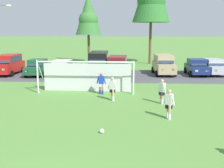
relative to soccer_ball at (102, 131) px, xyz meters
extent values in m
plane|color=#598C3D|center=(-1.03, 9.09, -0.11)|extent=(400.00, 400.00, 0.00)
cube|color=#4C4C51|center=(-1.03, 16.61, -0.11)|extent=(52.00, 8.40, 0.01)
sphere|color=white|center=(0.00, 0.00, 0.00)|extent=(0.22, 0.22, 0.22)
sphere|color=black|center=(0.00, 0.00, 0.00)|extent=(0.08, 0.08, 0.08)
sphere|color=red|center=(0.06, 0.00, 0.00)|extent=(0.07, 0.07, 0.07)
cylinder|color=white|center=(1.61, 7.90, 1.11)|extent=(0.12, 0.12, 2.44)
cylinder|color=white|center=(-5.71, 7.98, 1.11)|extent=(0.12, 0.12, 2.44)
cylinder|color=white|center=(-2.05, 7.94, 2.33)|extent=(7.32, 0.20, 0.12)
cylinder|color=white|center=(1.62, 8.80, 1.23)|extent=(0.10, 1.94, 2.46)
cylinder|color=white|center=(-5.70, 8.88, 1.23)|extent=(0.10, 1.94, 2.46)
cube|color=silver|center=(-2.04, 8.94, 0.99)|extent=(6.95, 0.11, 2.20)
cylinder|color=tan|center=(0.19, 5.94, 0.29)|extent=(0.14, 0.14, 0.80)
cylinder|color=tan|center=(0.08, 6.20, 0.29)|extent=(0.14, 0.14, 0.80)
cylinder|color=white|center=(0.19, 5.94, 0.05)|extent=(0.15, 0.15, 0.32)
cylinder|color=white|center=(0.08, 6.20, 0.05)|extent=(0.15, 0.15, 0.32)
cube|color=black|center=(0.14, 6.07, 0.61)|extent=(0.40, 0.33, 0.28)
cube|color=silver|center=(0.14, 6.07, 0.99)|extent=(0.44, 0.36, 0.60)
sphere|color=tan|center=(0.14, 6.07, 1.42)|extent=(0.22, 0.22, 0.22)
cylinder|color=silver|center=(0.36, 5.95, 0.97)|extent=(0.25, 0.17, 0.55)
cylinder|color=silver|center=(-0.08, 6.20, 0.97)|extent=(0.25, 0.17, 0.55)
cylinder|color=#936B4C|center=(-0.72, 7.86, 0.29)|extent=(0.14, 0.14, 0.80)
cylinder|color=#936B4C|center=(-0.93, 7.97, 0.29)|extent=(0.14, 0.14, 0.80)
cylinder|color=#232D99|center=(-0.72, 7.86, 0.05)|extent=(0.15, 0.15, 0.32)
cylinder|color=#232D99|center=(-0.93, 7.97, 0.05)|extent=(0.15, 0.15, 0.32)
cube|color=silver|center=(-0.82, 7.92, 0.61)|extent=(0.34, 0.23, 0.28)
cube|color=#1E38B7|center=(-0.82, 7.92, 0.99)|extent=(0.39, 0.25, 0.60)
sphere|color=#936B4C|center=(-0.82, 7.92, 1.42)|extent=(0.22, 0.22, 0.22)
cylinder|color=#1E38B7|center=(-0.57, 7.88, 0.97)|extent=(0.23, 0.10, 0.55)
cylinder|color=#1E38B7|center=(-1.08, 7.95, 0.97)|extent=(0.23, 0.10, 0.55)
cylinder|color=tan|center=(3.46, 5.34, 0.29)|extent=(0.14, 0.14, 0.80)
cylinder|color=tan|center=(3.38, 5.55, 0.29)|extent=(0.14, 0.14, 0.80)
cylinder|color=white|center=(3.46, 5.34, 0.05)|extent=(0.15, 0.15, 0.32)
cylinder|color=white|center=(3.38, 5.55, 0.05)|extent=(0.15, 0.15, 0.32)
cube|color=black|center=(3.42, 5.44, 0.61)|extent=(0.39, 0.40, 0.28)
cube|color=silver|center=(3.42, 5.44, 0.99)|extent=(0.44, 0.44, 0.60)
sphere|color=tan|center=(3.42, 5.44, 1.42)|extent=(0.22, 0.22, 0.22)
cylinder|color=silver|center=(3.57, 5.24, 0.97)|extent=(0.22, 0.23, 0.55)
cylinder|color=silver|center=(3.28, 5.65, 0.97)|extent=(0.22, 0.23, 0.55)
cylinder|color=tan|center=(3.47, 2.22, 0.29)|extent=(0.14, 0.14, 0.80)
cylinder|color=tan|center=(3.41, 2.50, 0.29)|extent=(0.14, 0.14, 0.80)
cylinder|color=white|center=(3.47, 2.22, 0.05)|extent=(0.15, 0.15, 0.32)
cylinder|color=white|center=(3.41, 2.50, 0.05)|extent=(0.15, 0.15, 0.32)
cube|color=black|center=(3.44, 2.36, 0.61)|extent=(0.40, 0.37, 0.28)
cube|color=silver|center=(3.44, 2.36, 0.99)|extent=(0.45, 0.41, 0.60)
sphere|color=tan|center=(3.44, 2.36, 1.42)|extent=(0.22, 0.22, 0.22)
cylinder|color=silver|center=(3.63, 2.19, 0.97)|extent=(0.24, 0.20, 0.55)
cylinder|color=silver|center=(3.25, 2.53, 0.97)|extent=(0.24, 0.20, 0.55)
cube|color=red|center=(-11.88, 16.58, 0.71)|extent=(1.97, 4.63, 1.00)
cube|color=red|center=(-11.87, 16.78, 1.63)|extent=(1.79, 3.02, 0.84)
cube|color=#28384C|center=(-11.89, 15.36, 1.61)|extent=(1.62, 0.40, 0.71)
cube|color=#28384C|center=(-10.99, 16.77, 1.63)|extent=(0.08, 2.55, 0.59)
cube|color=white|center=(-11.39, 14.31, 0.76)|extent=(0.28, 0.08, 0.20)
cube|color=#B21414|center=(-11.32, 18.83, 0.76)|extent=(0.28, 0.08, 0.20)
cube|color=#B21414|center=(-12.37, 18.85, 0.76)|extent=(0.28, 0.08, 0.20)
cylinder|color=black|center=(-10.95, 15.14, 0.21)|extent=(0.25, 0.64, 0.64)
cylinder|color=black|center=(-10.91, 17.99, 0.21)|extent=(0.25, 0.64, 0.64)
cylinder|color=black|center=(-12.81, 18.02, 0.21)|extent=(0.25, 0.64, 0.64)
cube|color=#194C2D|center=(-8.52, 16.17, 0.59)|extent=(2.01, 4.29, 0.76)
cube|color=#194C2D|center=(-8.53, 16.32, 1.29)|extent=(1.76, 2.18, 0.64)
cube|color=#28384C|center=(-8.48, 15.35, 1.27)|extent=(1.54, 0.39, 0.55)
cube|color=#28384C|center=(-7.69, 16.36, 1.29)|extent=(0.13, 1.78, 0.45)
cube|color=white|center=(-7.92, 14.14, 0.64)|extent=(0.28, 0.09, 0.20)
cube|color=white|center=(-8.91, 14.09, 0.64)|extent=(0.28, 0.09, 0.20)
cube|color=#B21414|center=(-8.13, 18.25, 0.64)|extent=(0.28, 0.09, 0.20)
cube|color=#B21414|center=(-9.12, 18.20, 0.64)|extent=(0.28, 0.09, 0.20)
cylinder|color=black|center=(-7.55, 14.92, 0.21)|extent=(0.27, 0.65, 0.64)
cylinder|color=black|center=(-9.35, 14.82, 0.21)|extent=(0.27, 0.65, 0.64)
cylinder|color=black|center=(-7.69, 17.52, 0.21)|extent=(0.27, 0.65, 0.64)
cylinder|color=black|center=(-9.48, 17.42, 0.21)|extent=(0.27, 0.65, 0.64)
cube|color=silver|center=(-5.70, 15.57, 0.59)|extent=(2.11, 4.32, 0.76)
cube|color=silver|center=(-5.69, 15.72, 1.29)|extent=(1.81, 2.22, 0.64)
cube|color=#28384C|center=(-5.76, 14.76, 1.27)|extent=(1.55, 0.43, 0.55)
cube|color=#28384C|center=(-4.85, 15.66, 1.29)|extent=(0.17, 1.78, 0.45)
cube|color=white|center=(-5.36, 13.48, 0.64)|extent=(0.29, 0.10, 0.20)
cube|color=white|center=(-6.35, 13.56, 0.64)|extent=(0.29, 0.10, 0.20)
cube|color=#B21414|center=(-5.05, 17.59, 0.64)|extent=(0.29, 0.10, 0.20)
cube|color=#B21414|center=(-6.04, 17.67, 0.64)|extent=(0.29, 0.10, 0.20)
cylinder|color=black|center=(-4.90, 14.21, 0.21)|extent=(0.29, 0.66, 0.64)
cylinder|color=black|center=(-6.70, 14.34, 0.21)|extent=(0.29, 0.66, 0.64)
cylinder|color=black|center=(-4.70, 16.81, 0.21)|extent=(0.29, 0.66, 0.64)
cylinder|color=black|center=(-6.50, 16.94, 0.21)|extent=(0.29, 0.66, 0.64)
cube|color=black|center=(-1.90, 16.26, 0.76)|extent=(2.09, 4.85, 1.10)
cube|color=black|center=(-1.91, 16.46, 1.86)|extent=(1.92, 4.15, 1.10)
cube|color=#28384C|center=(-1.86, 14.49, 1.84)|extent=(1.68, 0.51, 0.91)
cube|color=#28384C|center=(-1.00, 16.48, 1.86)|extent=(0.14, 3.48, 0.77)
cube|color=white|center=(-1.30, 13.91, 0.81)|extent=(0.28, 0.09, 0.20)
cube|color=white|center=(-2.38, 13.88, 0.81)|extent=(0.28, 0.09, 0.20)
cube|color=#B21414|center=(-1.43, 18.63, 0.81)|extent=(0.28, 0.09, 0.20)
cube|color=#B21414|center=(-2.51, 18.60, 0.81)|extent=(0.28, 0.09, 0.20)
cylinder|color=black|center=(-0.88, 14.80, 0.21)|extent=(0.26, 0.65, 0.64)
cylinder|color=black|center=(-2.84, 14.74, 0.21)|extent=(0.26, 0.65, 0.64)
cylinder|color=black|center=(-0.97, 17.77, 0.21)|extent=(0.26, 0.65, 0.64)
cylinder|color=black|center=(-2.93, 17.72, 0.21)|extent=(0.26, 0.65, 0.64)
cube|color=maroon|center=(0.07, 15.47, 0.71)|extent=(2.13, 4.69, 1.00)
cube|color=maroon|center=(0.08, 15.67, 1.63)|extent=(1.90, 3.08, 0.84)
cube|color=#28384C|center=(0.01, 14.25, 1.61)|extent=(1.63, 0.46, 0.71)
cube|color=#28384C|center=(0.97, 15.63, 1.63)|extent=(0.17, 2.55, 0.59)
cube|color=white|center=(0.48, 13.19, 0.76)|extent=(0.28, 0.09, 0.20)
cube|color=white|center=(-0.56, 13.24, 0.76)|extent=(0.28, 0.09, 0.20)
cube|color=#B21414|center=(0.71, 17.70, 0.76)|extent=(0.28, 0.09, 0.20)
cube|color=#B21414|center=(-0.33, 17.75, 0.76)|extent=(0.28, 0.09, 0.20)
cylinder|color=black|center=(0.95, 14.00, 0.21)|extent=(0.27, 0.65, 0.64)
cylinder|color=black|center=(-0.95, 14.09, 0.21)|extent=(0.27, 0.65, 0.64)
cylinder|color=black|center=(1.09, 16.85, 0.21)|extent=(0.27, 0.65, 0.64)
cylinder|color=black|center=(-0.80, 16.94, 0.21)|extent=(0.27, 0.65, 0.64)
cube|color=tan|center=(5.06, 17.55, 0.71)|extent=(2.18, 4.71, 1.00)
cube|color=tan|center=(5.05, 17.75, 1.63)|extent=(1.93, 3.10, 0.84)
cube|color=#28384C|center=(5.14, 16.33, 1.61)|extent=(1.64, 0.48, 0.71)
cube|color=#28384C|center=(5.93, 17.81, 1.63)|extent=(0.20, 2.55, 0.59)
cube|color=white|center=(5.72, 15.33, 0.76)|extent=(0.28, 0.10, 0.20)
cube|color=white|center=(4.68, 15.26, 0.76)|extent=(0.28, 0.10, 0.20)
cube|color=#B21414|center=(5.44, 19.84, 0.76)|extent=(0.28, 0.10, 0.20)
cube|color=#B21414|center=(4.40, 19.77, 0.76)|extent=(0.28, 0.10, 0.20)
cylinder|color=black|center=(6.10, 16.19, 0.21)|extent=(0.28, 0.65, 0.64)
cylinder|color=black|center=(4.20, 16.07, 0.21)|extent=(0.28, 0.65, 0.64)
cylinder|color=black|center=(5.92, 19.03, 0.21)|extent=(0.28, 0.65, 0.64)
cylinder|color=black|center=(4.03, 18.92, 0.21)|extent=(0.28, 0.65, 0.64)
cube|color=navy|center=(8.58, 17.46, 0.59)|extent=(1.82, 4.21, 0.76)
cube|color=navy|center=(8.58, 17.61, 1.29)|extent=(1.67, 2.11, 0.64)
cube|color=#28384C|center=(8.58, 16.64, 1.27)|extent=(1.53, 0.32, 0.55)
cube|color=#28384C|center=(9.42, 17.62, 1.29)|extent=(0.05, 1.79, 0.45)
cube|color=white|center=(9.09, 15.40, 0.64)|extent=(0.28, 0.08, 0.20)
cube|color=white|center=(8.10, 15.40, 0.64)|extent=(0.28, 0.08, 0.20)
cube|color=#B21414|center=(9.07, 19.52, 0.64)|extent=(0.28, 0.08, 0.20)
cube|color=#B21414|center=(8.08, 19.52, 0.64)|extent=(0.28, 0.08, 0.20)
cylinder|color=black|center=(9.49, 16.16, 0.21)|extent=(0.24, 0.64, 0.64)
cylinder|color=black|center=(7.69, 16.15, 0.21)|extent=(0.24, 0.64, 0.64)
cylinder|color=black|center=(9.47, 18.77, 0.21)|extent=(0.24, 0.64, 0.64)
cylinder|color=black|center=(7.67, 18.76, 0.21)|extent=(0.24, 0.64, 0.64)
cube|color=#B2B2BC|center=(10.46, 17.75, 0.59)|extent=(2.01, 4.29, 0.76)
cube|color=#B2B2BC|center=(10.45, 17.90, 1.29)|extent=(1.76, 2.18, 0.64)
cube|color=#28384C|center=(10.50, 16.93, 1.27)|extent=(1.54, 0.39, 0.55)
cube|color=#28384C|center=(11.29, 17.95, 1.29)|extent=(0.13, 1.78, 0.45)
cube|color=white|center=(10.07, 15.67, 0.64)|extent=(0.28, 0.09, 0.20)
cube|color=#B21414|center=(10.85, 19.84, 0.64)|extent=(0.28, 0.09, 0.20)
cube|color=#B21414|center=(9.86, 19.79, 0.64)|extent=(0.28, 0.09, 0.20)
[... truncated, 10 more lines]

